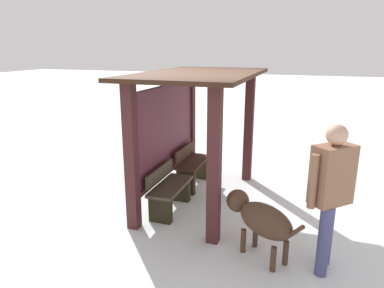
{
  "coord_description": "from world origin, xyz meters",
  "views": [
    {
      "loc": [
        -5.36,
        -1.72,
        2.57
      ],
      "look_at": [
        0.09,
        0.17,
        0.96
      ],
      "focal_mm": 32.58,
      "sensor_mm": 36.0,
      "label": 1
    }
  ],
  "objects_px": {
    "bus_shelter": "(188,112)",
    "bench_center_inside": "(192,168)",
    "person_walking": "(331,187)",
    "bench_left_inside": "(169,191)",
    "dog": "(260,218)"
  },
  "relations": [
    {
      "from": "bench_center_inside",
      "to": "person_walking",
      "type": "bearing_deg",
      "value": -130.19
    },
    {
      "from": "bus_shelter",
      "to": "bench_center_inside",
      "type": "bearing_deg",
      "value": 12.18
    },
    {
      "from": "person_walking",
      "to": "bench_left_inside",
      "type": "bearing_deg",
      "value": 70.0
    },
    {
      "from": "bus_shelter",
      "to": "person_walking",
      "type": "distance_m",
      "value": 2.67
    },
    {
      "from": "bench_left_inside",
      "to": "person_walking",
      "type": "relative_size",
      "value": 0.58
    },
    {
      "from": "person_walking",
      "to": "dog",
      "type": "bearing_deg",
      "value": 86.84
    },
    {
      "from": "dog",
      "to": "bench_left_inside",
      "type": "bearing_deg",
      "value": 62.68
    },
    {
      "from": "dog",
      "to": "person_walking",
      "type": "bearing_deg",
      "value": -93.16
    },
    {
      "from": "bench_center_inside",
      "to": "dog",
      "type": "xyz_separation_m",
      "value": [
        -1.93,
        -1.56,
        0.18
      ]
    },
    {
      "from": "bench_left_inside",
      "to": "dog",
      "type": "bearing_deg",
      "value": -117.32
    },
    {
      "from": "bus_shelter",
      "to": "dog",
      "type": "xyz_separation_m",
      "value": [
        -1.37,
        -1.44,
        -1.02
      ]
    },
    {
      "from": "bench_left_inside",
      "to": "dog",
      "type": "distance_m",
      "value": 1.77
    },
    {
      "from": "bus_shelter",
      "to": "dog",
      "type": "bearing_deg",
      "value": -133.51
    },
    {
      "from": "bench_left_inside",
      "to": "bench_center_inside",
      "type": "bearing_deg",
      "value": 0.01
    },
    {
      "from": "bench_left_inside",
      "to": "bench_center_inside",
      "type": "distance_m",
      "value": 1.12
    }
  ]
}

